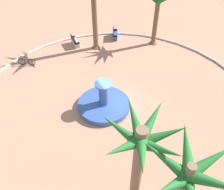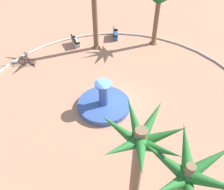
# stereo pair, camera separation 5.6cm
# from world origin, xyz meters

# --- Properties ---
(ground_plane) EXTENTS (80.00, 80.00, 0.00)m
(ground_plane) POSITION_xyz_m (0.00, 0.00, 0.00)
(ground_plane) COLOR tan
(plaza_curb) EXTENTS (23.23, 23.23, 0.20)m
(plaza_curb) POSITION_xyz_m (0.00, 0.00, 0.10)
(plaza_curb) COLOR silver
(plaza_curb) RESTS_ON ground
(fountain) EXTENTS (4.11, 4.11, 2.43)m
(fountain) POSITION_xyz_m (1.01, -0.06, 0.34)
(fountain) COLOR #38569E
(fountain) RESTS_ON ground
(palm_tree_near_fountain) EXTENTS (3.82, 3.81, 5.78)m
(palm_tree_near_fountain) POSITION_xyz_m (-8.38, -6.01, 4.33)
(palm_tree_near_fountain) COLOR brown
(palm_tree_near_fountain) RESTS_ON ground
(palm_tree_by_curb) EXTENTS (3.99, 4.00, 6.35)m
(palm_tree_by_curb) POSITION_xyz_m (3.10, 7.24, 4.60)
(palm_tree_by_curb) COLOR #8E6B4C
(palm_tree_by_curb) RESTS_ON ground
(palm_tree_mid_plaza) EXTENTS (4.16, 3.94, 6.12)m
(palm_tree_mid_plaza) POSITION_xyz_m (2.38, 9.37, 4.80)
(palm_tree_mid_plaza) COLOR #8E6B4C
(palm_tree_mid_plaza) RESTS_ON ground
(bench_north) EXTENTS (0.64, 1.64, 1.00)m
(bench_north) POSITION_xyz_m (-0.88, -9.94, 0.35)
(bench_north) COLOR beige
(bench_north) RESTS_ON ground
(bench_southeast) EXTENTS (1.25, 1.63, 1.00)m
(bench_southeast) POSITION_xyz_m (-5.39, -9.15, 0.35)
(bench_southeast) COLOR #335BA8
(bench_southeast) RESTS_ON ground
(bicycle_red_frame) EXTENTS (1.44, 1.04, 0.94)m
(bicycle_red_frame) POSITION_xyz_m (4.67, -8.89, 0.38)
(bicycle_red_frame) COLOR black
(bicycle_red_frame) RESTS_ON ground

